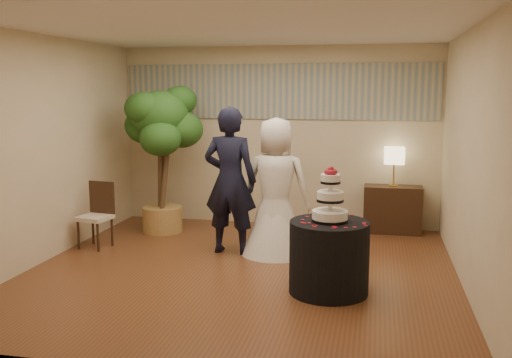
% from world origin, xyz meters
% --- Properties ---
extents(floor, '(5.00, 5.00, 0.00)m').
position_xyz_m(floor, '(0.00, 0.00, 0.00)').
color(floor, brown).
rests_on(floor, ground).
extents(ceiling, '(5.00, 5.00, 0.00)m').
position_xyz_m(ceiling, '(0.00, 0.00, 2.80)').
color(ceiling, white).
rests_on(ceiling, wall_back).
extents(wall_back, '(5.00, 0.06, 2.80)m').
position_xyz_m(wall_back, '(0.00, 2.50, 1.40)').
color(wall_back, beige).
rests_on(wall_back, ground).
extents(wall_front, '(5.00, 0.06, 2.80)m').
position_xyz_m(wall_front, '(0.00, -2.50, 1.40)').
color(wall_front, beige).
rests_on(wall_front, ground).
extents(wall_left, '(0.06, 5.00, 2.80)m').
position_xyz_m(wall_left, '(-2.50, 0.00, 1.40)').
color(wall_left, beige).
rests_on(wall_left, ground).
extents(wall_right, '(0.06, 5.00, 2.80)m').
position_xyz_m(wall_right, '(2.50, 0.00, 1.40)').
color(wall_right, beige).
rests_on(wall_right, ground).
extents(mural_border, '(4.90, 0.02, 0.85)m').
position_xyz_m(mural_border, '(0.00, 2.48, 2.10)').
color(mural_border, '#979C8D').
rests_on(mural_border, wall_back).
extents(groom, '(0.73, 0.50, 1.92)m').
position_xyz_m(groom, '(-0.31, 0.74, 0.96)').
color(groom, black).
rests_on(groom, floor).
extents(bride, '(0.97, 0.97, 1.79)m').
position_xyz_m(bride, '(0.27, 0.83, 0.89)').
color(bride, white).
rests_on(bride, floor).
extents(cake_table, '(0.90, 0.90, 0.77)m').
position_xyz_m(cake_table, '(1.08, -0.49, 0.39)').
color(cake_table, black).
rests_on(cake_table, floor).
extents(wedding_cake, '(0.38, 0.38, 0.58)m').
position_xyz_m(wedding_cake, '(1.08, -0.49, 1.06)').
color(wedding_cake, white).
rests_on(wedding_cake, cake_table).
extents(console, '(0.85, 0.39, 0.71)m').
position_xyz_m(console, '(1.79, 2.28, 0.35)').
color(console, '#331F12').
rests_on(console, floor).
extents(table_lamp, '(0.29, 0.29, 0.58)m').
position_xyz_m(table_lamp, '(1.79, 2.28, 1.00)').
color(table_lamp, beige).
rests_on(table_lamp, console).
extents(ficus_tree, '(1.21, 1.21, 2.24)m').
position_xyz_m(ficus_tree, '(-1.61, 1.61, 1.12)').
color(ficus_tree, '#26561C').
rests_on(ficus_tree, floor).
extents(side_chair, '(0.47, 0.49, 0.89)m').
position_xyz_m(side_chair, '(-2.17, 0.59, 0.44)').
color(side_chair, '#331F12').
rests_on(side_chair, floor).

